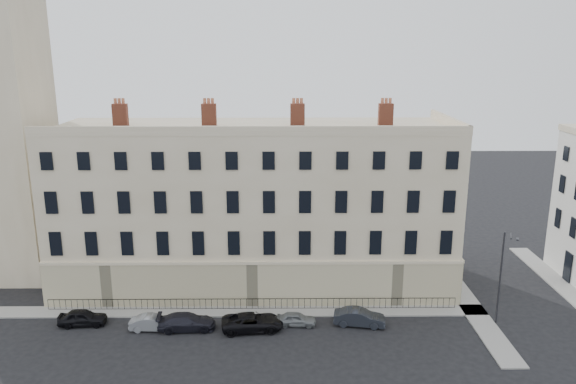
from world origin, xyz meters
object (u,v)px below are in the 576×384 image
(car_e, at_px, (296,319))
(car_f, at_px, (359,317))
(car_b, at_px, (153,323))
(car_d, at_px, (252,322))
(car_a, at_px, (83,318))
(streetlamp, at_px, (502,274))
(car_c, at_px, (187,322))

(car_e, xyz_separation_m, car_f, (5.13, -0.06, 0.14))
(car_e, bearing_deg, car_b, 97.05)
(car_d, relative_size, car_f, 1.18)
(car_f, bearing_deg, car_a, 98.84)
(car_a, distance_m, car_f, 22.52)
(streetlamp, bearing_deg, car_d, -156.01)
(car_b, height_order, car_d, car_d)
(car_d, height_order, car_f, car_f)
(car_a, distance_m, car_d, 13.88)
(car_b, bearing_deg, car_e, -87.32)
(car_e, bearing_deg, car_a, 93.23)
(car_f, height_order, streetlamp, streetlamp)
(car_c, height_order, car_d, car_d)
(car_a, height_order, car_b, car_a)
(car_e, distance_m, car_f, 5.13)
(car_e, bearing_deg, car_f, -86.80)
(car_c, distance_m, car_e, 8.83)
(car_b, xyz_separation_m, streetlamp, (27.96, 0.83, 3.74))
(car_d, distance_m, car_f, 8.69)
(car_e, relative_size, car_f, 0.77)
(car_c, bearing_deg, car_d, -95.28)
(car_a, xyz_separation_m, car_e, (17.39, -0.21, -0.11))
(car_b, relative_size, car_c, 0.79)
(car_c, bearing_deg, car_e, -89.92)
(car_b, xyz_separation_m, car_f, (16.63, 0.57, 0.08))
(car_a, relative_size, car_b, 1.05)
(car_d, height_order, streetlamp, streetlamp)
(car_b, height_order, car_c, car_c)
(car_c, relative_size, car_f, 1.11)
(car_c, distance_m, streetlamp, 25.55)
(car_c, bearing_deg, streetlamp, -92.05)
(car_d, bearing_deg, streetlamp, -93.39)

